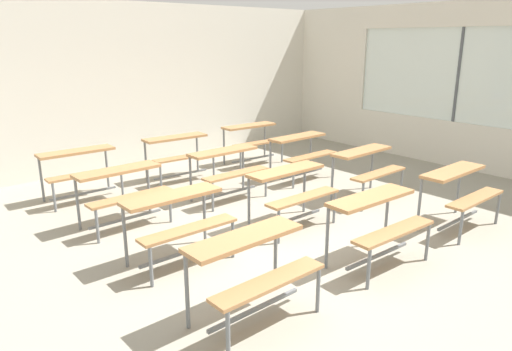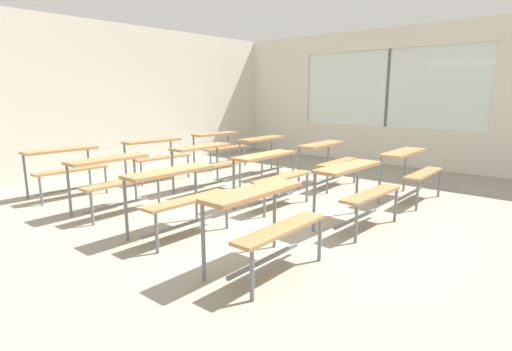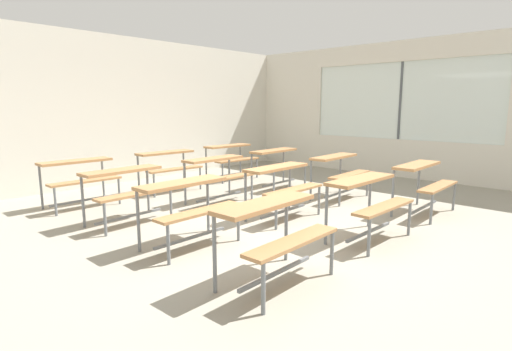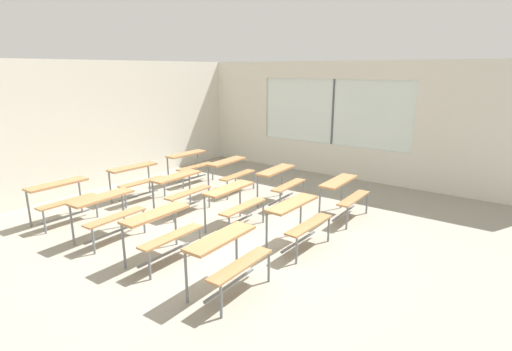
{
  "view_description": "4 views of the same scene",
  "coord_description": "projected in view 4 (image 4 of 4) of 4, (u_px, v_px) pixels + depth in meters",
  "views": [
    {
      "loc": [
        -3.42,
        -3.83,
        2.34
      ],
      "look_at": [
        0.52,
        0.92,
        0.53
      ],
      "focal_mm": 32.78,
      "sensor_mm": 36.0,
      "label": 1
    },
    {
      "loc": [
        -3.8,
        -3.3,
        1.6
      ],
      "look_at": [
        0.56,
        0.53,
        0.4
      ],
      "focal_mm": 28.0,
      "sensor_mm": 36.0,
      "label": 2
    },
    {
      "loc": [
        -3.8,
        -3.3,
        1.6
      ],
      "look_at": [
        0.31,
        0.53,
        0.61
      ],
      "focal_mm": 28.0,
      "sensor_mm": 36.0,
      "label": 3
    },
    {
      "loc": [
        -4.68,
        -4.11,
        2.81
      ],
      "look_at": [
        1.44,
        0.4,
        0.76
      ],
      "focal_mm": 27.89,
      "sensor_mm": 36.0,
      "label": 4
    }
  ],
  "objects": [
    {
      "name": "desk_bench_r3c0",
      "position": [
        61.0,
        193.0,
        7.4
      ],
      "size": [
        1.1,
        0.6,
        0.74
      ],
      "rotation": [
        0.0,
        0.0,
        -0.01
      ],
      "color": "#A87547",
      "rests_on": "ground"
    },
    {
      "name": "desk_bench_r2c2",
      "position": [
        231.0,
        169.0,
        9.21
      ],
      "size": [
        1.11,
        0.62,
        0.74
      ],
      "rotation": [
        0.0,
        0.0,
        0.03
      ],
      "color": "#A87547",
      "rests_on": "ground"
    },
    {
      "name": "desk_bench_r2c1",
      "position": [
        181.0,
        185.0,
        7.93
      ],
      "size": [
        1.11,
        0.61,
        0.74
      ],
      "rotation": [
        0.0,
        0.0,
        0.02
      ],
      "color": "#A87547",
      "rests_on": "ground"
    },
    {
      "name": "desk_bench_r1c2",
      "position": [
        280.0,
        178.0,
        8.43
      ],
      "size": [
        1.12,
        0.63,
        0.74
      ],
      "rotation": [
        0.0,
        0.0,
        0.04
      ],
      "color": "#A87547",
      "rests_on": "ground"
    },
    {
      "name": "desk_bench_r2c0",
      "position": [
        107.0,
        207.0,
        6.64
      ],
      "size": [
        1.12,
        0.63,
        0.74
      ],
      "rotation": [
        0.0,
        0.0,
        0.04
      ],
      "color": "#A87547",
      "rests_on": "ground"
    },
    {
      "name": "wall_right",
      "position": [
        355.0,
        124.0,
        10.15
      ],
      "size": [
        0.12,
        9.0,
        3.0
      ],
      "color": "silver",
      "rests_on": "ground"
    },
    {
      "name": "wall_back",
      "position": [
        71.0,
        129.0,
        8.91
      ],
      "size": [
        10.0,
        0.12,
        3.0
      ],
      "primitive_type": "cube",
      "color": "silver",
      "rests_on": "ground"
    },
    {
      "name": "desk_bench_r3c2",
      "position": [
        190.0,
        161.0,
        10.01
      ],
      "size": [
        1.12,
        0.64,
        0.74
      ],
      "rotation": [
        0.0,
        0.0,
        -0.04
      ],
      "color": "#A87547",
      "rests_on": "ground"
    },
    {
      "name": "desk_bench_r0c0",
      "position": [
        228.0,
        251.0,
        5.05
      ],
      "size": [
        1.11,
        0.61,
        0.74
      ],
      "rotation": [
        0.0,
        0.0,
        0.02
      ],
      "color": "#A87547",
      "rests_on": "ground"
    },
    {
      "name": "desk_bench_r3c1",
      "position": [
        136.0,
        175.0,
        8.68
      ],
      "size": [
        1.13,
        0.64,
        0.74
      ],
      "rotation": [
        0.0,
        0.0,
        -0.05
      ],
      "color": "#A87547",
      "rests_on": "ground"
    },
    {
      "name": "desk_bench_r0c1",
      "position": [
        298.0,
        214.0,
        6.33
      ],
      "size": [
        1.12,
        0.62,
        0.74
      ],
      "rotation": [
        0.0,
        0.0,
        -0.03
      ],
      "color": "#A87547",
      "rests_on": "ground"
    },
    {
      "name": "desk_bench_r1c0",
      "position": [
        161.0,
        225.0,
        5.88
      ],
      "size": [
        1.1,
        0.6,
        0.74
      ],
      "rotation": [
        0.0,
        0.0,
        0.01
      ],
      "color": "#A87547",
      "rests_on": "ground"
    },
    {
      "name": "ground",
      "position": [
        225.0,
        242.0,
        6.73
      ],
      "size": [
        10.0,
        9.0,
        0.05
      ],
      "primitive_type": "cube",
      "color": "gray"
    },
    {
      "name": "desk_bench_r0c2",
      "position": [
        344.0,
        190.0,
        7.59
      ],
      "size": [
        1.11,
        0.61,
        0.74
      ],
      "rotation": [
        0.0,
        0.0,
        0.02
      ],
      "color": "#A87547",
      "rests_on": "ground"
    },
    {
      "name": "desk_bench_r1c1",
      "position": [
        234.0,
        198.0,
        7.13
      ],
      "size": [
        1.11,
        0.6,
        0.74
      ],
      "rotation": [
        0.0,
        0.0,
        0.01
      ],
      "color": "#A87547",
      "rests_on": "ground"
    }
  ]
}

